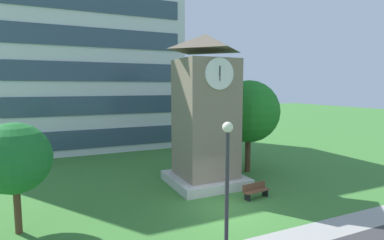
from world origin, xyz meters
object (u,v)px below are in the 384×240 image
Objects in this scene: clock_tower at (205,119)px; tree_near_tower at (14,158)px; park_bench at (256,190)px; street_lamp at (227,182)px; tree_by_building at (249,112)px; tree_streetside at (221,110)px.

tree_near_tower is at bearing -165.57° from clock_tower.
park_bench is 12.82m from tree_near_tower.
street_lamp is 0.77× the size of tree_by_building.
tree_streetside reaches higher than tree_near_tower.
tree_near_tower reaches higher than park_bench.
park_bench is 0.34× the size of street_lamp.
clock_tower is at bearing 14.43° from tree_near_tower.
clock_tower is 1.98× the size of tree_near_tower.
tree_by_building reaches higher than tree_near_tower.
clock_tower is at bearing -163.35° from tree_by_building.
tree_by_building is at bearing 52.12° from street_lamp.
tree_by_building is at bearing 16.65° from clock_tower.
clock_tower is at bearing 66.82° from street_lamp.
park_bench is 0.26× the size of tree_by_building.
street_lamp is 18.07m from tree_streetside.
tree_streetside is at bearing 71.69° from park_bench.
tree_streetside is at bearing 52.23° from clock_tower.
clock_tower reaches higher than tree_by_building.
tree_streetside is (4.74, 6.11, -0.01)m from clock_tower.
tree_by_building is (8.49, 10.92, 1.28)m from street_lamp.
street_lamp is 9.63m from tree_near_tower.
park_bench is at bearing -67.93° from clock_tower.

